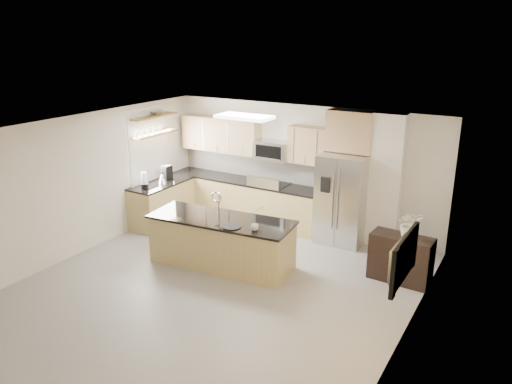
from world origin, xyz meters
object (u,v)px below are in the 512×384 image
Objects in this scene: flower_vase at (410,218)px; platter at (232,226)px; bowl at (157,112)px; range at (269,204)px; cup at (255,227)px; microwave at (273,150)px; credenza at (401,259)px; refrigerator at (343,199)px; television at (396,257)px; kettle at (162,178)px; island at (222,242)px; coffee_maker at (167,173)px; blender at (144,182)px.

platter is at bearing -153.73° from flower_vase.
platter is at bearing -28.24° from bowl.
range is 2.56m from cup.
microwave reaches higher than credenza.
refrigerator is at bearing -1.60° from range.
cup is 0.20× the size of flower_vase.
range is at bearing 161.26° from flower_vase.
flower_vase is 0.61× the size of television.
flower_vase reaches higher than kettle.
platter is 3.54m from bowl.
kettle is (-2.02, -1.20, -0.60)m from microwave.
island is 2.47× the size of television.
flower_vase reaches higher than credenza.
platter is 0.86× the size of bowl.
coffee_maker is at bearing 106.79° from kettle.
television reaches higher than credenza.
cup is 0.52× the size of kettle.
flower_vase is at bearing 5.21° from blender.
bowl is (-5.37, 0.26, 1.98)m from credenza.
cup is 0.41× the size of coffee_maker.
range is at bearing -90.00° from microwave.
microwave is 2.29× the size of platter.
flower_vase is at bearing -18.74° from range.
kettle is at bearing 179.92° from flower_vase.
range is 3.32m from credenza.
platter is 1.04× the size of coffee_maker.
kettle reaches higher than platter.
blender is 1.51m from bowl.
television is at bearing -81.31° from flower_vase.
coffee_maker reaches higher than platter.
blender reaches higher than coffee_maker.
range reaches higher than cup.
range is 0.64× the size of refrigerator.
kettle is at bearing 153.59° from platter.
range is 4.59× the size of kettle.
island is 6.86× the size of bowl.
range is 2.14m from island.
flower_vase is at bearing 8.69° from television.
bowl reaches higher than platter.
bowl is (-3.24, 1.46, 1.44)m from cup.
flower_vase is at bearing -0.08° from kettle.
blender is 5.80m from television.
television is at bearing -58.96° from refrigerator.
microwave is at bearing 23.44° from bowl.
coffee_maker reaches higher than kettle.
island is at bearing -27.58° from bowl.
kettle is at bearing 69.74° from television.
credenza is at bearing -0.43° from kettle.
television is (5.58, -1.55, 0.28)m from blender.
island is 20.49× the size of cup.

